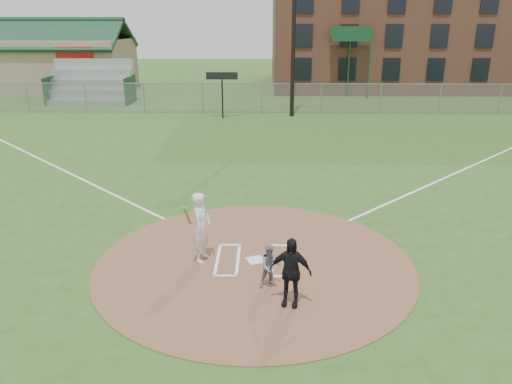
{
  "coord_description": "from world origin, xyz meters",
  "views": [
    {
      "loc": [
        0.26,
        -11.88,
        6.16
      ],
      "look_at": [
        0.0,
        2.0,
        1.3
      ],
      "focal_mm": 35.0,
      "sensor_mm": 36.0,
      "label": 1
    }
  ],
  "objects_px": {
    "batter_at_plate": "(202,227)",
    "home_plate": "(256,260)",
    "catcher": "(270,266)",
    "umpire": "(290,272)"
  },
  "relations": [
    {
      "from": "catcher",
      "to": "umpire",
      "type": "distance_m",
      "value": 0.94
    },
    {
      "from": "batter_at_plate",
      "to": "home_plate",
      "type": "bearing_deg",
      "value": -1.33
    },
    {
      "from": "umpire",
      "to": "batter_at_plate",
      "type": "distance_m",
      "value": 3.1
    },
    {
      "from": "umpire",
      "to": "batter_at_plate",
      "type": "bearing_deg",
      "value": 148.76
    },
    {
      "from": "catcher",
      "to": "umpire",
      "type": "bearing_deg",
      "value": -80.65
    },
    {
      "from": "home_plate",
      "to": "umpire",
      "type": "relative_size",
      "value": 0.27
    },
    {
      "from": "batter_at_plate",
      "to": "catcher",
      "type": "bearing_deg",
      "value": -37.26
    },
    {
      "from": "umpire",
      "to": "home_plate",
      "type": "bearing_deg",
      "value": 123.79
    },
    {
      "from": "home_plate",
      "to": "batter_at_plate",
      "type": "bearing_deg",
      "value": 178.67
    },
    {
      "from": "home_plate",
      "to": "catcher",
      "type": "height_order",
      "value": "catcher"
    }
  ]
}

